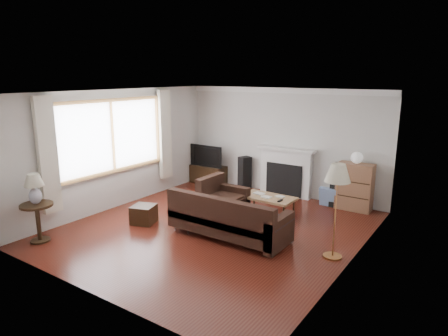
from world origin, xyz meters
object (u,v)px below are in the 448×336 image
Objects in this scene: bookshelf at (355,187)px; floor_lamp at (335,212)px; tv_stand at (208,174)px; coffee_table at (268,206)px; sectional_sofa at (229,217)px; side_table at (38,223)px.

floor_lamp is (0.42, -2.46, 0.25)m from bookshelf.
floor_lamp reaches higher than tv_stand.
coffee_table is 2.12m from floor_lamp.
tv_stand is 0.41× the size of sectional_sofa.
floor_lamp is at bearing 27.11° from side_table.
tv_stand is at bearing -179.55° from bookshelf.
sectional_sofa is 1.85m from floor_lamp.
tv_stand is 2.82m from coffee_table.
side_table is (-3.95, -4.70, -0.16)m from bookshelf.
bookshelf is (3.80, 0.03, 0.27)m from tv_stand.
floor_lamp is (1.79, 0.25, 0.38)m from sectional_sofa.
tv_stand is 4.90m from floor_lamp.
floor_lamp is at bearing -31.42° from coffee_table.
floor_lamp is at bearing -29.91° from tv_stand.
floor_lamp is at bearing 7.98° from sectional_sofa.
bookshelf is 0.43× the size of sectional_sofa.
bookshelf reaches higher than side_table.
coffee_table is at bearing -28.25° from tv_stand.
coffee_table is at bearing 87.47° from sectional_sofa.
tv_stand is 4.67m from side_table.
sectional_sofa is at bearing -116.84° from bookshelf.
sectional_sofa is (-1.37, -2.71, -0.13)m from bookshelf.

